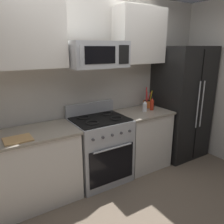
% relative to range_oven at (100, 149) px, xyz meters
% --- Properties ---
extents(ground_plane, '(16.00, 16.00, 0.00)m').
position_rel_range_oven_xyz_m(ground_plane, '(0.00, -0.63, -0.47)').
color(ground_plane, '#6B5B4C').
extents(wall_back, '(8.00, 0.10, 2.60)m').
position_rel_range_oven_xyz_m(wall_back, '(0.00, 0.38, 0.83)').
color(wall_back, beige).
rests_on(wall_back, ground).
extents(counter_left, '(1.20, 0.63, 0.91)m').
position_rel_range_oven_xyz_m(counter_left, '(-0.99, -0.00, -0.02)').
color(counter_left, silver).
rests_on(counter_left, ground).
extents(range_oven, '(0.76, 0.67, 1.09)m').
position_rel_range_oven_xyz_m(range_oven, '(0.00, 0.00, 0.00)').
color(range_oven, '#B2B5BA').
rests_on(range_oven, ground).
extents(counter_right, '(0.77, 0.63, 0.91)m').
position_rel_range_oven_xyz_m(counter_right, '(0.78, -0.00, -0.02)').
color(counter_right, silver).
rests_on(counter_right, ground).
extents(refrigerator, '(0.83, 0.74, 1.88)m').
position_rel_range_oven_xyz_m(refrigerator, '(1.60, -0.02, 0.47)').
color(refrigerator, black).
rests_on(refrigerator, ground).
extents(microwave, '(0.75, 0.44, 0.33)m').
position_rel_range_oven_xyz_m(microwave, '(-0.00, 0.03, 1.30)').
color(microwave, '#B2B5BA').
extents(upper_cabinets_left, '(1.19, 0.34, 0.79)m').
position_rel_range_oven_xyz_m(upper_cabinets_left, '(-1.00, 0.16, 1.55)').
color(upper_cabinets_left, silver).
extents(upper_cabinets_right, '(0.76, 0.34, 0.79)m').
position_rel_range_oven_xyz_m(upper_cabinets_right, '(0.78, 0.16, 1.55)').
color(upper_cabinets_right, silver).
extents(utensil_crock, '(0.18, 0.18, 0.33)m').
position_rel_range_oven_xyz_m(utensil_crock, '(1.01, 0.15, 0.50)').
color(utensil_crock, '#D1662D').
rests_on(utensil_crock, counter_right).
extents(cutting_board, '(0.29, 0.24, 0.02)m').
position_rel_range_oven_xyz_m(cutting_board, '(-1.08, -0.15, 0.44)').
color(cutting_board, tan).
rests_on(cutting_board, counter_left).
extents(bottle_vinegar, '(0.07, 0.07, 0.18)m').
position_rel_range_oven_xyz_m(bottle_vinegar, '(0.79, -0.01, 0.52)').
color(bottle_vinegar, silver).
rests_on(bottle_vinegar, counter_right).
extents(bottle_hot_sauce, '(0.06, 0.06, 0.21)m').
position_rel_range_oven_xyz_m(bottle_hot_sauce, '(0.93, -0.01, 0.53)').
color(bottle_hot_sauce, red).
rests_on(bottle_hot_sauce, counter_right).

